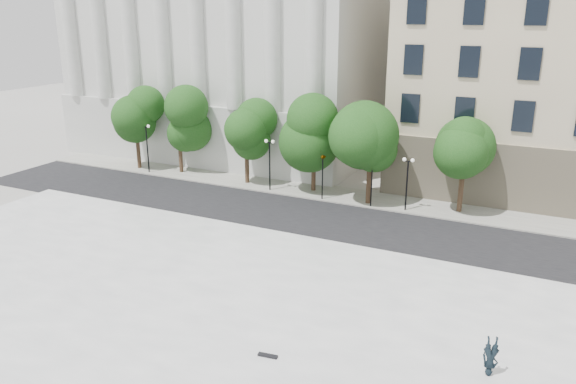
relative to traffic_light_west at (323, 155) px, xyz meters
The scene contains 11 objects.
ground 22.66m from the traffic_light_west, 85.89° to the right, with size 160.00×160.00×0.00m, color beige.
plaza 19.67m from the traffic_light_west, 85.26° to the right, with size 44.00×22.00×0.45m, color white.
street 5.87m from the traffic_light_west, 69.57° to the right, with size 60.00×8.00×0.02m, color black.
far_sidewalk 4.29m from the traffic_light_west, 46.70° to the left, with size 60.00×4.00×0.12m, color #B5B3A7.
building_west 24.23m from the traffic_light_west, 133.41° to the left, with size 31.50×27.65×25.60m.
traffic_light_west is the anchor object (origin of this frame).
traffic_light_east 3.96m from the traffic_light_west, ahead, with size 0.78×1.87×4.24m.
person_lying 23.64m from the traffic_light_west, 51.26° to the right, with size 0.61×0.40×1.67m, color black.
skateboard 22.15m from the traffic_light_west, 73.38° to the right, with size 0.84×0.21×0.09m, color black.
street_trees 4.72m from the traffic_light_west, 163.04° to the left, with size 32.89×5.47×7.49m.
lamp_posts 1.11m from the traffic_light_west, 20.66° to the left, with size 38.05×0.28×4.52m.
Camera 1 is at (14.16, -16.38, 14.05)m, focal length 35.00 mm.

